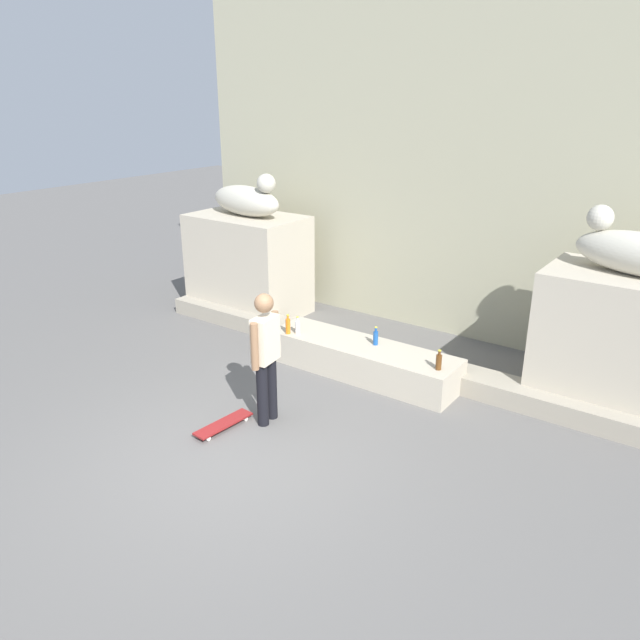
# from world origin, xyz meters

# --- Properties ---
(ground_plane) EXTENTS (40.00, 40.00, 0.00)m
(ground_plane) POSITION_xyz_m (0.00, 0.00, 0.00)
(ground_plane) COLOR #605E5B
(facade_wall) EXTENTS (9.57, 0.60, 5.89)m
(facade_wall) POSITION_xyz_m (0.00, 5.23, 2.95)
(facade_wall) COLOR #ABA88A
(facade_wall) RESTS_ON ground_plane
(pedestal_left) EXTENTS (2.04, 1.29, 1.78)m
(pedestal_left) POSITION_xyz_m (-3.16, 3.83, 0.89)
(pedestal_left) COLOR #B7AD99
(pedestal_left) RESTS_ON ground_plane
(pedestal_right) EXTENTS (2.04, 1.29, 1.78)m
(pedestal_right) POSITION_xyz_m (3.16, 3.83, 0.89)
(pedestal_right) COLOR #B7AD99
(pedestal_right) RESTS_ON ground_plane
(statue_reclining_left) EXTENTS (1.66, 0.77, 0.78)m
(statue_reclining_left) POSITION_xyz_m (-3.12, 3.83, 2.06)
(statue_reclining_left) COLOR beige
(statue_reclining_left) RESTS_ON pedestal_left
(statue_reclining_right) EXTENTS (1.68, 0.89, 0.78)m
(statue_reclining_right) POSITION_xyz_m (3.13, 3.84, 2.06)
(statue_reclining_right) COLOR beige
(statue_reclining_right) RESTS_ON pedestal_right
(ledge_block) EXTENTS (2.85, 0.78, 0.47)m
(ledge_block) POSITION_xyz_m (0.00, 2.72, 0.23)
(ledge_block) COLOR #B7AD99
(ledge_block) RESTS_ON ground_plane
(skater) EXTENTS (0.24, 0.54, 1.67)m
(skater) POSITION_xyz_m (-0.25, 0.91, 0.92)
(skater) COLOR black
(skater) RESTS_ON ground_plane
(skateboard) EXTENTS (0.26, 0.81, 0.08)m
(skateboard) POSITION_xyz_m (-0.56, 0.44, 0.06)
(skateboard) COLOR maroon
(skateboard) RESTS_ON ground_plane
(bottle_blue) EXTENTS (0.07, 0.07, 0.27)m
(bottle_blue) POSITION_xyz_m (0.15, 2.82, 0.58)
(bottle_blue) COLOR #194C99
(bottle_blue) RESTS_ON ledge_block
(bottle_brown) EXTENTS (0.08, 0.08, 0.27)m
(bottle_brown) POSITION_xyz_m (1.23, 2.59, 0.58)
(bottle_brown) COLOR #593314
(bottle_brown) RESTS_ON ledge_block
(bottle_clear) EXTENTS (0.07, 0.07, 0.27)m
(bottle_clear) POSITION_xyz_m (-1.00, 2.50, 0.58)
(bottle_clear) COLOR silver
(bottle_clear) RESTS_ON ledge_block
(bottle_orange) EXTENTS (0.07, 0.07, 0.30)m
(bottle_orange) POSITION_xyz_m (-1.13, 2.43, 0.59)
(bottle_orange) COLOR orange
(bottle_orange) RESTS_ON ledge_block
(stair_step) EXTENTS (8.36, 0.50, 0.27)m
(stair_step) POSITION_xyz_m (0.00, 3.17, 0.13)
(stair_step) COLOR gray
(stair_step) RESTS_ON ground_plane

